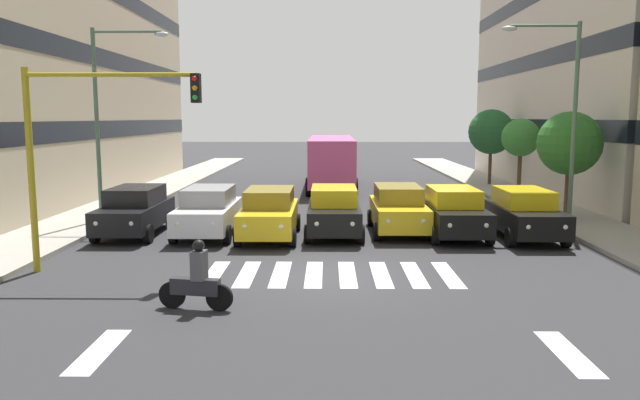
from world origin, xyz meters
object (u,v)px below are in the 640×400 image
(street_lamp_right, at_px, (108,105))
(street_tree_1, at_px, (570,144))
(car_3, at_px, (334,211))
(street_tree_2, at_px, (521,138))
(car_1, at_px, (454,212))
(car_5, at_px, (208,211))
(traffic_light_gantry, at_px, (80,135))
(car_4, at_px, (269,213))
(bus_behind_traffic, at_px, (331,157))
(car_0, at_px, (524,213))
(car_6, at_px, (135,210))
(motorcycle_with_rider, at_px, (197,281))
(street_tree_3, at_px, (491,132))
(car_2, at_px, (398,209))
(street_lamp_left, at_px, (563,103))

(street_lamp_right, xyz_separation_m, street_tree_1, (-18.31, -1.22, -1.54))
(car_3, xyz_separation_m, street_tree_2, (-9.56, -9.59, 2.28))
(car_1, relative_size, street_tree_2, 1.11)
(street_lamp_right, distance_m, street_tree_2, 19.77)
(car_5, height_order, street_tree_2, street_tree_2)
(traffic_light_gantry, bearing_deg, street_tree_2, -137.67)
(car_4, xyz_separation_m, bus_behind_traffic, (-2.26, -15.05, 0.97))
(car_0, xyz_separation_m, car_6, (13.75, -0.47, 0.00))
(car_6, height_order, bus_behind_traffic, bus_behind_traffic)
(car_4, xyz_separation_m, car_6, (4.87, -0.52, 0.00))
(motorcycle_with_rider, bearing_deg, street_tree_3, -117.70)
(car_4, relative_size, traffic_light_gantry, 0.81)
(traffic_light_gantry, bearing_deg, car_5, -114.19)
(bus_behind_traffic, distance_m, street_tree_2, 10.83)
(car_4, bearing_deg, street_tree_3, -126.25)
(car_2, distance_m, car_3, 2.41)
(car_3, xyz_separation_m, street_lamp_right, (8.71, -2.20, 3.79))
(street_tree_2, bearing_deg, car_5, 34.64)
(car_0, distance_m, bus_behind_traffic, 16.42)
(car_2, bearing_deg, traffic_light_gantry, 32.47)
(street_lamp_right, relative_size, street_tree_2, 1.86)
(car_2, distance_m, car_5, 6.85)
(street_lamp_left, bearing_deg, car_1, 19.80)
(street_tree_3, bearing_deg, car_1, 71.10)
(car_5, bearing_deg, motorcycle_with_rider, 99.24)
(car_3, distance_m, street_lamp_right, 9.75)
(car_0, bearing_deg, car_6, -1.96)
(car_5, distance_m, street_lamp_left, 13.55)
(car_1, relative_size, traffic_light_gantry, 0.81)
(car_2, xyz_separation_m, car_4, (4.61, 1.05, 0.00))
(bus_behind_traffic, height_order, traffic_light_gantry, traffic_light_gantry)
(bus_behind_traffic, distance_m, traffic_light_gantry, 21.06)
(car_2, bearing_deg, car_4, 12.79)
(car_2, bearing_deg, car_1, 158.85)
(car_0, height_order, motorcycle_with_rider, car_0)
(car_0, relative_size, car_6, 1.00)
(car_2, xyz_separation_m, street_tree_2, (-7.21, -9.09, 2.28))
(motorcycle_with_rider, distance_m, street_tree_1, 17.65)
(traffic_light_gantry, xyz_separation_m, street_lamp_left, (-15.27, -6.63, 0.97))
(car_5, relative_size, motorcycle_with_rider, 2.63)
(car_0, height_order, bus_behind_traffic, bus_behind_traffic)
(car_2, xyz_separation_m, car_5, (6.83, 0.61, 0.00))
(car_5, relative_size, traffic_light_gantry, 0.81)
(car_0, bearing_deg, car_4, 0.34)
(car_2, distance_m, street_lamp_left, 7.24)
(street_lamp_left, bearing_deg, car_3, 8.72)
(car_0, xyz_separation_m, street_lamp_left, (-1.83, -1.79, 3.82))
(car_3, xyz_separation_m, traffic_light_gantry, (6.82, 5.34, 2.84))
(car_0, bearing_deg, street_tree_3, -100.75)
(car_1, relative_size, car_4, 1.00)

